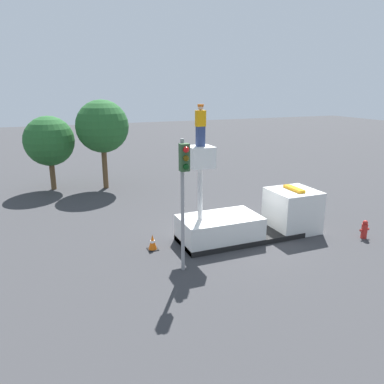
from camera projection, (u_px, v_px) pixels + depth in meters
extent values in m
plane|color=#38383A|center=(240.00, 238.00, 17.89)|extent=(120.00, 120.00, 0.00)
cube|color=black|center=(240.00, 236.00, 17.86)|extent=(5.89, 2.23, 0.24)
cube|color=silver|center=(219.00, 229.00, 17.33)|extent=(3.69, 2.17, 1.25)
cube|color=silver|center=(292.00, 210.00, 18.68)|extent=(2.20, 2.17, 2.09)
cube|color=black|center=(311.00, 200.00, 18.97)|extent=(0.03, 1.85, 0.84)
cube|color=orange|center=(294.00, 189.00, 18.37)|extent=(0.36, 1.30, 0.14)
cylinder|color=silver|center=(200.00, 193.00, 16.45)|extent=(0.22, 0.22, 2.51)
cube|color=white|center=(200.00, 157.00, 16.02)|extent=(1.04, 1.04, 0.90)
cube|color=navy|center=(200.00, 136.00, 15.78)|extent=(0.34, 0.26, 0.84)
cube|color=#F29E0C|center=(201.00, 118.00, 15.57)|extent=(0.40, 0.26, 0.66)
sphere|color=beige|center=(201.00, 107.00, 15.45)|extent=(0.23, 0.23, 0.23)
cylinder|color=orange|center=(201.00, 105.00, 15.43)|extent=(0.26, 0.26, 0.09)
cylinder|color=gray|center=(183.00, 207.00, 14.17)|extent=(0.14, 0.14, 5.20)
cube|color=#2D512D|center=(184.00, 157.00, 13.45)|extent=(0.34, 0.28, 1.00)
sphere|color=red|center=(186.00, 150.00, 13.20)|extent=(0.22, 0.22, 0.22)
sphere|color=#503C07|center=(186.00, 158.00, 13.29)|extent=(0.22, 0.22, 0.22)
sphere|color=#083710|center=(186.00, 167.00, 13.37)|extent=(0.22, 0.22, 0.22)
cylinder|color=#B2231E|center=(364.00, 231.00, 17.86)|extent=(0.28, 0.28, 0.71)
sphere|color=#B2231E|center=(365.00, 223.00, 17.74)|extent=(0.24, 0.24, 0.24)
cylinder|color=#B2231E|center=(361.00, 230.00, 17.76)|extent=(0.12, 0.11, 0.11)
cylinder|color=#B2231E|center=(368.00, 229.00, 17.91)|extent=(0.12, 0.11, 0.11)
cube|color=black|center=(153.00, 249.00, 16.68)|extent=(0.46, 0.46, 0.03)
cone|color=orange|center=(153.00, 242.00, 16.59)|extent=(0.39, 0.39, 0.71)
cylinder|color=white|center=(153.00, 241.00, 16.58)|extent=(0.20, 0.20, 0.10)
cylinder|color=brown|center=(105.00, 167.00, 26.41)|extent=(0.36, 0.36, 3.11)
sphere|color=#235B28|center=(102.00, 126.00, 25.64)|extent=(3.61, 3.61, 3.61)
cylinder|color=brown|center=(53.00, 174.00, 26.17)|extent=(0.36, 0.36, 2.23)
sphere|color=#235B28|center=(49.00, 141.00, 25.54)|extent=(3.39, 3.39, 3.39)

